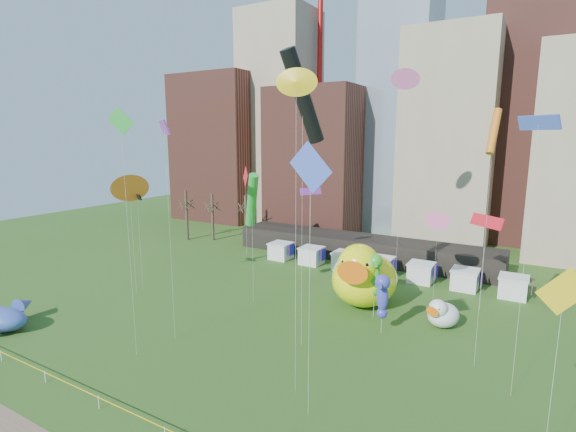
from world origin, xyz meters
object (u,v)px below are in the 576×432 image
Objects in this scene: seahorse_purple at (382,293)px; whale_inflatable at (1,318)px; small_duck at (442,314)px; big_duck at (363,276)px; seahorse_green at (375,271)px.

seahorse_purple reaches higher than whale_inflatable.
whale_inflatable is (-34.84, -21.03, -0.18)m from small_duck.
seahorse_purple is at bearing -60.62° from big_duck.
big_duck is 8.51m from small_duck.
small_duck reaches higher than whale_inflatable.
big_duck is at bearing -167.95° from small_duck.
small_duck is 40.70m from whale_inflatable.
whale_inflatable is at bearing -163.82° from seahorse_green.
small_duck is 6.58m from seahorse_purple.
big_duck is 6.48m from seahorse_purple.
seahorse_green reaches higher than small_duck.
seahorse_purple is 0.77× the size of whale_inflatable.
small_duck is 0.57× the size of whale_inflatable.
whale_inflatable is at bearing -129.00° from small_duck.
seahorse_purple reaches higher than small_duck.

